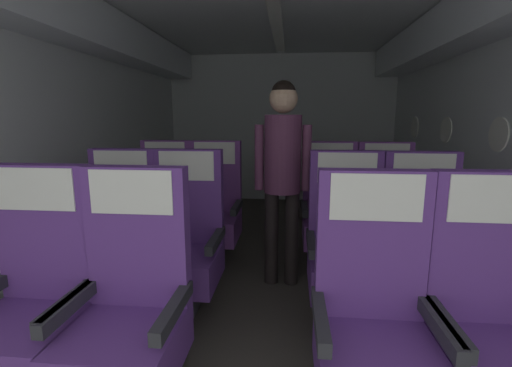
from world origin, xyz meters
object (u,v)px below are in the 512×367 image
seat_b_left_aisle (185,245)px  seat_b_right_aisle (422,253)px  seat_a_left_window (34,305)px  seat_b_left_window (120,243)px  seat_a_right_aisle (494,331)px  seat_c_right_aisle (385,216)px  seat_c_left_aisle (214,211)px  seat_b_right_window (345,250)px  seat_a_right_window (374,326)px  seat_c_left_window (164,210)px  seat_c_right_window (330,214)px  seat_a_left_aisle (129,313)px  flight_attendant (283,163)px

seat_b_left_aisle → seat_b_right_aisle: bearing=-0.0°
seat_a_left_window → seat_b_left_window: size_ratio=1.00×
seat_a_left_window → seat_a_right_aisle: same height
seat_c_right_aisle → seat_c_left_aisle: bearing=179.4°
seat_b_right_aisle → seat_b_right_window: (-0.48, 0.01, 0.00)m
seat_b_left_window → seat_b_left_aisle: same height
seat_a_right_window → seat_c_right_aisle: size_ratio=1.00×
seat_c_left_window → seat_c_right_window: size_ratio=1.00×
seat_b_right_window → seat_c_right_window: (-0.01, 0.87, 0.00)m
seat_a_left_aisle → seat_b_right_window: 1.38m
seat_a_left_aisle → flight_attendant: 1.55m
seat_a_left_window → flight_attendant: size_ratio=0.70×
seat_a_left_aisle → seat_b_right_window: same height
seat_a_right_window → seat_b_left_window: 1.76m
seat_c_right_window → seat_c_right_aisle: bearing=-2.2°
seat_b_left_window → seat_c_left_aisle: size_ratio=1.00×
seat_b_left_aisle → seat_c_right_window: bearing=39.6°
seat_c_left_window → seat_c_right_aisle: (2.01, -0.01, 0.00)m
seat_a_left_window → seat_b_right_aisle: bearing=22.6°
seat_c_left_aisle → seat_a_left_aisle: bearing=-90.1°
seat_a_left_aisle → seat_b_left_aisle: size_ratio=1.00×
seat_a_right_aisle → flight_attendant: (-0.90, 1.30, 0.51)m
seat_a_right_aisle → seat_c_left_window: bearing=139.4°
seat_a_left_aisle → seat_c_right_window: bearing=58.7°
seat_a_right_aisle → seat_c_right_aisle: (-0.00, 1.71, 0.00)m
seat_b_left_aisle → seat_c_left_window: same height
seat_a_left_window → seat_c_left_aisle: bearing=74.6°
seat_a_left_aisle → flight_attendant: size_ratio=0.70×
seat_c_left_window → flight_attendant: size_ratio=0.70×
seat_a_right_window → seat_b_right_aisle: bearing=60.4°
seat_a_right_window → seat_b_right_aisle: size_ratio=1.00×
seat_a_left_window → seat_c_right_window: 2.31m
seat_c_left_aisle → seat_a_right_window: bearing=-58.7°
seat_a_left_window → seat_b_right_window: same height
seat_a_left_window → seat_c_left_aisle: same height
seat_a_left_aisle → seat_c_left_aisle: bearing=89.9°
seat_a_right_window → flight_attendant: (-0.42, 1.31, 0.51)m
seat_a_right_window → flight_attendant: size_ratio=0.70×
seat_a_left_aisle → seat_b_right_aisle: bearing=29.1°
seat_a_left_aisle → seat_c_left_window: 1.80m
seat_b_right_aisle → seat_b_right_window: same height
seat_a_left_aisle → seat_c_left_window: same height
seat_a_left_aisle → seat_a_right_aisle: 1.55m
seat_c_right_aisle → flight_attendant: bearing=-155.3°
seat_a_left_aisle → seat_c_right_aisle: size_ratio=1.00×
seat_c_left_window → seat_c_left_aisle: same height
seat_a_right_aisle → seat_c_left_window: (-2.02, 1.73, 0.00)m
seat_b_right_aisle → flight_attendant: flight_attendant is taller
seat_b_left_aisle → seat_b_right_aisle: size_ratio=1.00×
seat_b_right_aisle → seat_c_right_window: bearing=119.2°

